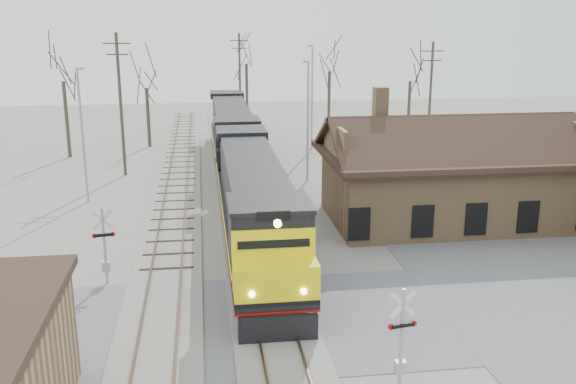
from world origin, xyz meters
The scene contains 20 objects.
ground centered at (0.00, 0.00, 0.00)m, with size 140.00×140.00×0.00m, color gray.
road centered at (0.00, 0.00, 0.01)m, with size 60.00×9.00×0.03m, color #5A5A5F.
track_main centered at (0.00, 15.00, 0.07)m, with size 3.40×90.00×0.24m.
track_siding centered at (-4.50, 15.00, 0.07)m, with size 3.40×90.00×0.24m.
depot centered at (11.99, 12.00, 2.41)m, with size 15.20×9.31×7.90m.
locomotive_lead centered at (0.00, 8.31, 2.53)m, with size 3.24×21.68×4.82m.
locomotive_trailing centered at (0.00, 30.27, 2.53)m, with size 3.24×21.68×4.56m.
crossbuck_near centered at (3.59, -5.41, 1.71)m, with size 1.01×0.29×3.57m.
crossbuck_far centered at (-7.15, 4.90, 1.72)m, with size 1.03×0.28×3.61m.
streetlight_a centered at (-10.25, 19.12, 4.95)m, with size 0.25×2.04×8.83m.
streetlight_b centered at (5.19, 22.82, 4.98)m, with size 0.25×2.04×8.89m.
streetlight_c centered at (7.47, 34.14, 5.31)m, with size 0.25×2.04×9.54m.
utility_pole_a centered at (-8.58, 26.36, 5.64)m, with size 2.00×0.24×10.82m.
utility_pole_b centered at (1.76, 47.00, 5.37)m, with size 2.00×0.24×10.28m.
utility_pole_c centered at (17.26, 30.33, 5.17)m, with size 2.00×0.24×9.90m.
tree_a centered at (-14.14, 33.92, 7.67)m, with size 4.40×4.40×10.77m.
tree_b centered at (-7.52, 37.81, 6.43)m, with size 3.69×3.69×9.04m.
tree_c centered at (2.58, 48.32, 8.12)m, with size 4.65×4.65×11.40m.
tree_d centered at (10.63, 41.91, 7.63)m, with size 4.38×4.38×10.72m.
tree_e centered at (17.81, 37.58, 6.81)m, with size 3.91×3.91×9.58m.
Camera 1 is at (-2.59, -23.46, 11.85)m, focal length 40.00 mm.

